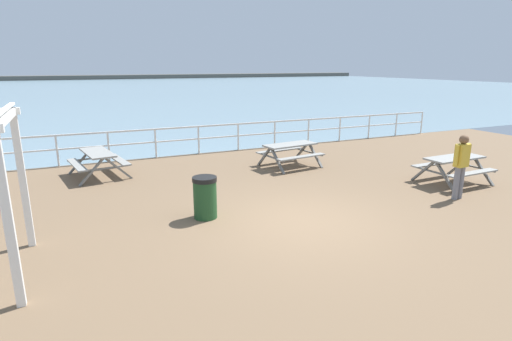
{
  "coord_description": "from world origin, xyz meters",
  "views": [
    {
      "loc": [
        -4.41,
        -7.26,
        3.36
      ],
      "look_at": [
        -0.35,
        1.65,
        0.8
      ],
      "focal_mm": 28.64,
      "sensor_mm": 36.0,
      "label": 1
    }
  ],
  "objects_px": {
    "picnic_table_far_left": "(454,163)",
    "visitor": "(461,163)",
    "picnic_table_near_right": "(290,149)",
    "litter_bin": "(205,197)",
    "picnic_table_mid_centre": "(98,158)"
  },
  "relations": [
    {
      "from": "picnic_table_near_right",
      "to": "visitor",
      "type": "relative_size",
      "value": 1.19
    },
    {
      "from": "picnic_table_mid_centre",
      "to": "litter_bin",
      "type": "distance_m",
      "value": 5.08
    },
    {
      "from": "picnic_table_near_right",
      "to": "litter_bin",
      "type": "relative_size",
      "value": 2.09
    },
    {
      "from": "litter_bin",
      "to": "visitor",
      "type": "bearing_deg",
      "value": -12.51
    },
    {
      "from": "picnic_table_far_left",
      "to": "litter_bin",
      "type": "xyz_separation_m",
      "value": [
        -7.38,
        0.32,
        -0.1
      ]
    },
    {
      "from": "litter_bin",
      "to": "picnic_table_far_left",
      "type": "bearing_deg",
      "value": -2.5
    },
    {
      "from": "picnic_table_mid_centre",
      "to": "picnic_table_far_left",
      "type": "height_order",
      "value": "same"
    },
    {
      "from": "visitor",
      "to": "litter_bin",
      "type": "bearing_deg",
      "value": 72.68
    },
    {
      "from": "picnic_table_near_right",
      "to": "picnic_table_far_left",
      "type": "height_order",
      "value": "same"
    },
    {
      "from": "picnic_table_near_right",
      "to": "picnic_table_mid_centre",
      "type": "relative_size",
      "value": 0.98
    },
    {
      "from": "picnic_table_far_left",
      "to": "visitor",
      "type": "bearing_deg",
      "value": -137.0
    },
    {
      "from": "picnic_table_near_right",
      "to": "visitor",
      "type": "distance_m",
      "value": 5.29
    },
    {
      "from": "picnic_table_near_right",
      "to": "picnic_table_far_left",
      "type": "distance_m",
      "value": 4.98
    },
    {
      "from": "picnic_table_near_right",
      "to": "visitor",
      "type": "bearing_deg",
      "value": -72.36
    },
    {
      "from": "picnic_table_mid_centre",
      "to": "visitor",
      "type": "relative_size",
      "value": 1.22
    }
  ]
}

